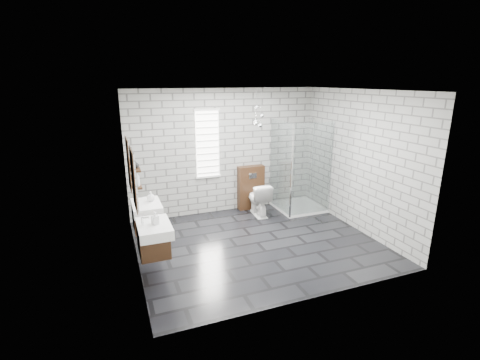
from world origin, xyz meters
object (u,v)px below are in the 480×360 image
shower_enclosure (298,189)px  toilet (259,199)px  vanity_left (151,230)px  vanity_right (144,209)px  cistern_panel (251,187)px

shower_enclosure → toilet: (-0.93, 0.08, -0.14)m
vanity_left → vanity_right: same height
vanity_left → vanity_right: size_ratio=1.00×
cistern_panel → vanity_left: bearing=-138.8°
shower_enclosure → toilet: shower_enclosure is taller
shower_enclosure → vanity_left: bearing=-154.1°
vanity_left → cistern_panel: bearing=41.2°
toilet → shower_enclosure: bearing=178.4°
toilet → cistern_panel: bearing=-86.4°
vanity_right → toilet: size_ratio=2.16×
vanity_right → cistern_panel: vanity_right is taller
cistern_panel → toilet: size_ratio=1.38×
cistern_panel → vanity_right: bearing=-153.8°
cistern_panel → shower_enclosure: 1.06m
cistern_panel → shower_enclosure: bearing=-29.2°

